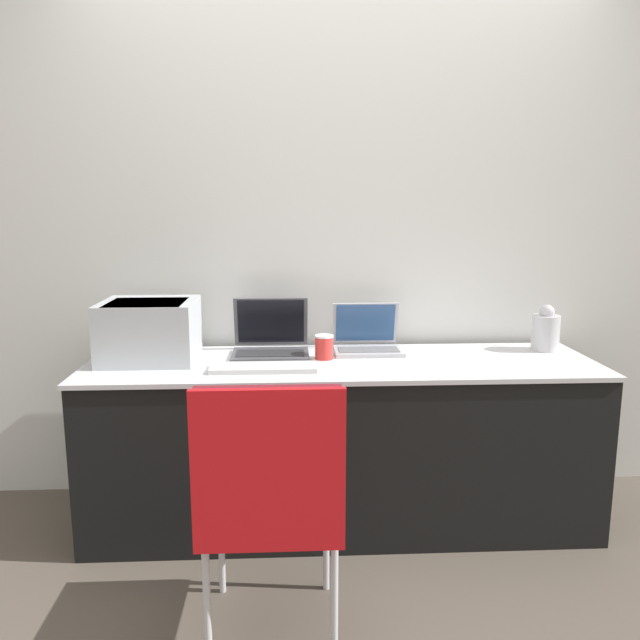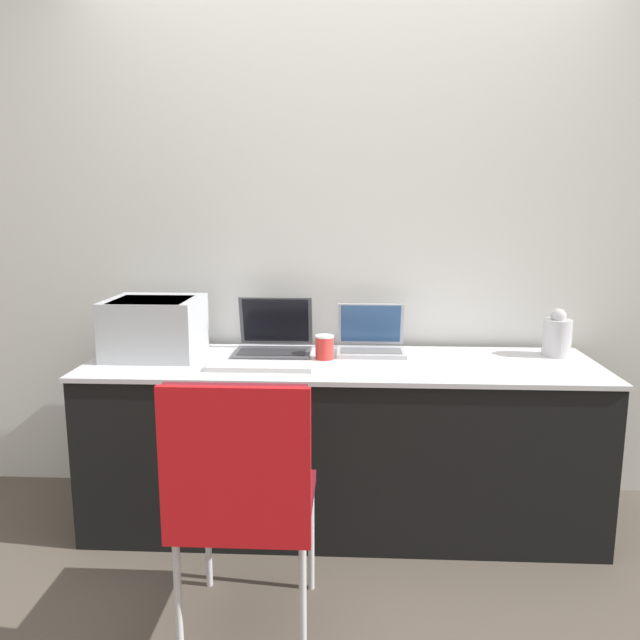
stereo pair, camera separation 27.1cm
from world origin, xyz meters
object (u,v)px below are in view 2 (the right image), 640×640
(laptop_left, at_px, (274,341))
(external_keyboard, at_px, (260,366))
(laptop_right, at_px, (371,342))
(chair, at_px, (242,485))
(coffee_cup, at_px, (324,347))
(metal_pitcher, at_px, (557,335))
(printer, at_px, (155,325))

(laptop_left, distance_m, external_keyboard, 0.29)
(laptop_left, relative_size, laptop_right, 1.10)
(laptop_right, xyz_separation_m, chair, (-0.43, -1.05, -0.23))
(laptop_left, relative_size, chair, 0.38)
(laptop_left, distance_m, coffee_cup, 0.26)
(coffee_cup, bearing_deg, laptop_right, 34.30)
(laptop_left, xyz_separation_m, coffee_cup, (0.24, -0.11, -0.00))
(external_keyboard, xyz_separation_m, metal_pitcher, (1.32, 0.29, 0.08))
(chair, bearing_deg, external_keyboard, 93.51)
(laptop_left, height_order, chair, laptop_left)
(laptop_right, height_order, chair, laptop_right)
(external_keyboard, height_order, metal_pitcher, metal_pitcher)
(coffee_cup, distance_m, chair, 0.96)
(metal_pitcher, bearing_deg, laptop_left, -179.62)
(laptop_left, height_order, external_keyboard, laptop_left)
(printer, distance_m, laptop_right, 0.99)
(printer, bearing_deg, laptop_right, 7.12)
(laptop_right, bearing_deg, chair, -112.33)
(external_keyboard, distance_m, coffee_cup, 0.32)
(laptop_left, xyz_separation_m, laptop_right, (0.45, 0.04, -0.01))
(coffee_cup, bearing_deg, laptop_left, 156.41)
(printer, xyz_separation_m, laptop_right, (0.98, 0.12, -0.09))
(printer, height_order, laptop_right, printer)
(printer, height_order, external_keyboard, printer)
(coffee_cup, height_order, metal_pitcher, metal_pitcher)
(coffee_cup, xyz_separation_m, chair, (-0.22, -0.90, -0.23))
(laptop_left, bearing_deg, coffee_cup, -23.59)
(laptop_left, bearing_deg, printer, -171.03)
(laptop_right, xyz_separation_m, metal_pitcher, (0.84, -0.03, 0.05))
(laptop_right, distance_m, coffee_cup, 0.26)
(chair, bearing_deg, coffee_cup, 76.40)
(printer, distance_m, laptop_left, 0.54)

